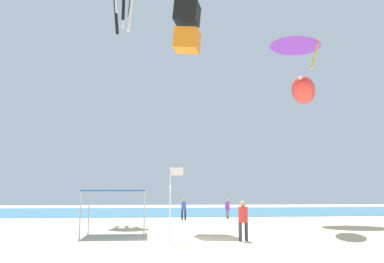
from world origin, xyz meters
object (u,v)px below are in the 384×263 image
(person_central, at_px, (243,217))
(kite_inflatable_red, at_px, (303,90))
(person_leftmost, at_px, (227,207))
(person_near_tent, at_px, (184,207))
(banner_flag, at_px, (172,196))
(kite_delta_purple, at_px, (295,42))
(kite_box_black, at_px, (187,27))
(canopy_tent, at_px, (115,192))

(person_central, bearing_deg, kite_inflatable_red, 27.36)
(person_leftmost, distance_m, kite_inflatable_red, 13.62)
(person_near_tent, bearing_deg, person_leftmost, 166.51)
(person_central, relative_size, banner_flag, 0.55)
(person_central, xyz_separation_m, kite_inflatable_red, (5.07, 5.44, 7.25))
(kite_delta_purple, bearing_deg, kite_inflatable_red, 122.13)
(person_near_tent, bearing_deg, banner_flag, 57.94)
(person_leftmost, bearing_deg, kite_box_black, -39.06)
(kite_inflatable_red, bearing_deg, person_near_tent, 53.98)
(person_near_tent, bearing_deg, kite_box_black, 61.36)
(person_central, relative_size, kite_delta_purple, 0.31)
(person_near_tent, distance_m, kite_inflatable_red, 14.22)
(person_near_tent, bearing_deg, kite_delta_purple, 139.97)
(person_near_tent, height_order, person_central, person_central)
(person_leftmost, xyz_separation_m, kite_delta_purple, (5.16, -3.11, 13.36))
(person_leftmost, xyz_separation_m, kite_box_black, (-4.14, -8.07, 12.32))
(person_leftmost, height_order, kite_inflatable_red, kite_inflatable_red)
(canopy_tent, distance_m, kite_inflatable_red, 12.77)
(person_near_tent, xyz_separation_m, person_leftmost, (3.71, 0.77, -0.03))
(person_near_tent, height_order, kite_inflatable_red, kite_inflatable_red)
(kite_box_black, bearing_deg, person_central, 28.66)
(person_central, bearing_deg, kite_box_black, 82.03)
(person_central, xyz_separation_m, kite_delta_purple, (7.54, 13.46, 13.23))
(banner_flag, distance_m, kite_box_black, 14.26)
(banner_flag, relative_size, kite_inflatable_red, 0.65)
(person_central, relative_size, kite_inflatable_red, 0.36)
(kite_delta_purple, bearing_deg, kite_box_black, 77.35)
(canopy_tent, relative_size, person_central, 1.83)
(person_near_tent, height_order, kite_box_black, kite_box_black)
(canopy_tent, distance_m, person_near_tent, 13.30)
(person_central, xyz_separation_m, kite_box_black, (-1.76, 8.49, 12.19))
(kite_box_black, bearing_deg, person_leftmost, 169.81)
(canopy_tent, height_order, kite_box_black, kite_box_black)
(canopy_tent, distance_m, kite_box_black, 12.89)
(person_near_tent, bearing_deg, canopy_tent, 44.34)
(person_central, bearing_deg, canopy_tent, 130.70)
(banner_flag, height_order, kite_inflatable_red, kite_inflatable_red)
(person_central, height_order, kite_inflatable_red, kite_inflatable_red)
(banner_flag, bearing_deg, person_near_tent, 83.21)
(person_leftmost, xyz_separation_m, person_central, (-2.38, -16.57, 0.12))
(kite_box_black, height_order, kite_delta_purple, kite_box_black)
(person_near_tent, distance_m, person_leftmost, 3.79)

